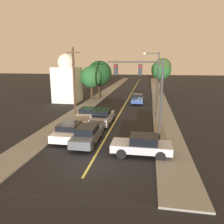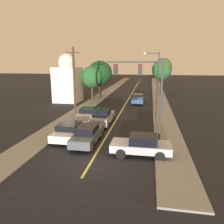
% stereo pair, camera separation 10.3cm
% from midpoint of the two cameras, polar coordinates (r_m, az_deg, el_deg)
% --- Properties ---
extents(ground_plane, '(200.00, 200.00, 0.00)m').
position_cam_midpoint_polar(ground_plane, '(15.07, -5.41, -13.15)').
color(ground_plane, black).
extents(road_surface, '(8.52, 80.00, 0.01)m').
position_cam_midpoint_polar(road_surface, '(49.60, 5.58, 5.35)').
color(road_surface, black).
rests_on(road_surface, ground).
extents(sidewalk_left, '(2.50, 80.00, 0.12)m').
position_cam_midpoint_polar(sidewalk_left, '(50.30, -0.72, 5.59)').
color(sidewalk_left, gray).
rests_on(sidewalk_left, ground).
extents(sidewalk_right, '(2.50, 80.00, 0.12)m').
position_cam_midpoint_polar(sidewalk_right, '(49.49, 11.98, 5.18)').
color(sidewalk_right, gray).
rests_on(sidewalk_right, ground).
extents(car_near_lane_front, '(1.85, 4.84, 1.54)m').
position_cam_midpoint_polar(car_near_lane_front, '(18.14, -6.26, -5.80)').
color(car_near_lane_front, '#474C51').
rests_on(car_near_lane_front, ground).
extents(car_near_lane_second, '(1.97, 4.68, 1.65)m').
position_cam_midpoint_polar(car_near_lane_second, '(23.52, -2.37, -1.25)').
color(car_near_lane_second, '#A5A8B2').
rests_on(car_near_lane_second, ground).
extents(car_outer_lane_front, '(2.08, 4.65, 1.41)m').
position_cam_midpoint_polar(car_outer_lane_front, '(19.59, -10.78, -4.74)').
color(car_outer_lane_front, white).
rests_on(car_outer_lane_front, ground).
extents(car_outer_lane_second, '(1.89, 4.20, 1.55)m').
position_cam_midpoint_polar(car_outer_lane_second, '(24.90, -6.10, -0.52)').
color(car_outer_lane_second, white).
rests_on(car_outer_lane_second, ground).
extents(car_far_oncoming, '(1.90, 4.09, 1.54)m').
position_cam_midpoint_polar(car_far_oncoming, '(35.27, 6.91, 3.43)').
color(car_far_oncoming, navy).
rests_on(car_far_oncoming, ground).
extents(car_crossing_right, '(4.31, 1.95, 1.49)m').
position_cam_midpoint_polar(car_crossing_right, '(16.05, 7.89, -8.52)').
color(car_crossing_right, '#A5A8B2').
rests_on(car_crossing_right, ground).
extents(traffic_signal_mast, '(4.53, 0.42, 6.74)m').
position_cam_midpoint_polar(traffic_signal_mast, '(18.08, 8.66, 7.42)').
color(traffic_signal_mast, '#333338').
rests_on(traffic_signal_mast, ground).
extents(streetlamp_right, '(1.87, 0.36, 7.58)m').
position_cam_midpoint_polar(streetlamp_right, '(26.08, 11.16, 9.11)').
color(streetlamp_right, '#333338').
rests_on(streetlamp_right, ground).
extents(utility_pole_left, '(1.60, 0.24, 8.07)m').
position_cam_midpoint_polar(utility_pole_left, '(25.57, -9.74, 7.69)').
color(utility_pole_left, '#422D1E').
rests_on(utility_pole_left, ground).
extents(tree_left_near, '(3.70, 3.70, 5.75)m').
position_cam_midpoint_polar(tree_left_near, '(38.25, -5.22, 9.10)').
color(tree_left_near, '#3D2B1C').
rests_on(tree_left_near, ground).
extents(tree_left_far, '(4.40, 4.40, 6.65)m').
position_cam_midpoint_polar(tree_left_far, '(40.09, -3.07, 10.10)').
color(tree_left_far, '#3D2B1C').
rests_on(tree_left_far, ground).
extents(tree_right_near, '(3.97, 3.97, 6.85)m').
position_cam_midpoint_polar(tree_right_near, '(45.39, 12.95, 10.67)').
color(tree_right_near, '#3D2B1C').
rests_on(tree_right_near, ground).
extents(tree_right_far, '(3.42, 3.42, 7.18)m').
position_cam_midpoint_polar(tree_right_far, '(45.15, 13.27, 11.37)').
color(tree_right_far, '#4C3823').
rests_on(tree_right_far, ground).
extents(domed_building_left, '(4.04, 4.04, 7.89)m').
position_cam_midpoint_polar(domed_building_left, '(37.26, -11.43, 8.09)').
color(domed_building_left, beige).
rests_on(domed_building_left, ground).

